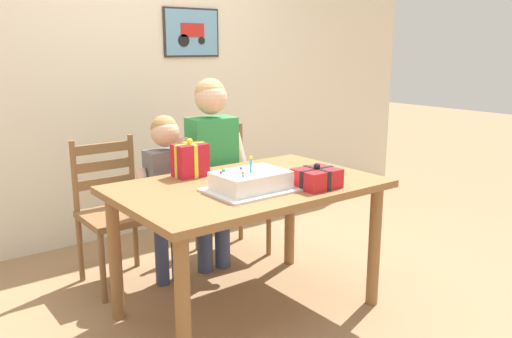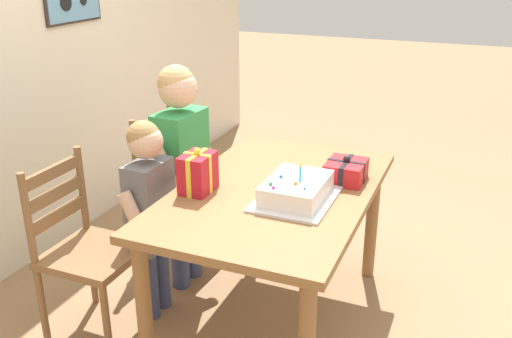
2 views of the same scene
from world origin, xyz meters
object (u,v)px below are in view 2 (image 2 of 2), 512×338
chair_right (176,185)px  child_younger (150,201)px  dining_table (275,208)px  gift_box_red_large (346,171)px  birthday_cake (296,190)px  chair_left (86,249)px  child_older (182,157)px  gift_box_beside_cake (198,173)px

chair_right → child_younger: size_ratio=0.85×
dining_table → gift_box_red_large: 0.40m
dining_table → birthday_cake: bearing=-121.6°
chair_left → chair_right: same height
dining_table → child_older: bearing=75.5°
gift_box_beside_cake → child_older: bearing=40.4°
dining_table → chair_left: (-0.43, 0.82, -0.19)m
child_older → chair_left: bearing=159.7°
chair_left → child_older: child_older is taller
gift_box_beside_cake → chair_left: size_ratio=0.24×
birthday_cake → child_older: 0.78m
gift_box_red_large → child_younger: 1.00m
gift_box_beside_cake → child_older: child_older is taller
gift_box_beside_cake → chair_left: bearing=118.4°
birthday_cake → chair_left: size_ratio=0.48×
chair_right → child_older: child_older is taller
child_older → child_younger: bearing=179.9°
gift_box_red_large → chair_left: chair_left is taller
gift_box_red_large → gift_box_beside_cake: (-0.40, 0.62, 0.04)m
child_younger → gift_box_red_large: bearing=-65.5°
birthday_cake → child_younger: (-0.09, 0.74, -0.15)m
birthday_cake → chair_left: birthday_cake is taller
gift_box_beside_cake → child_younger: (-0.01, 0.28, -0.20)m
dining_table → gift_box_red_large: gift_box_red_large is taller
child_younger → gift_box_beside_cake: bearing=-88.3°
chair_right → chair_left: bearing=180.0°
gift_box_red_large → chair_right: 1.18m
child_older → birthday_cake: bearing=-108.0°
birthday_cake → gift_box_beside_cake: (-0.08, 0.47, 0.05)m
dining_table → gift_box_beside_cake: (-0.17, 0.33, 0.20)m
chair_right → gift_box_beside_cake: bearing=-140.7°
child_older → child_younger: (-0.33, 0.00, -0.13)m
dining_table → child_younger: 0.63m
birthday_cake → chair_right: size_ratio=0.48×
chair_right → child_younger: 0.67m
dining_table → child_younger: (-0.17, 0.61, -0.00)m
child_younger → chair_right: bearing=19.6°
dining_table → chair_right: size_ratio=1.54×
gift_box_red_large → child_older: bearing=94.9°
gift_box_beside_cake → chair_left: (-0.27, 0.49, -0.38)m
gift_box_red_large → chair_left: size_ratio=0.24×
birthday_cake → child_older: child_older is taller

